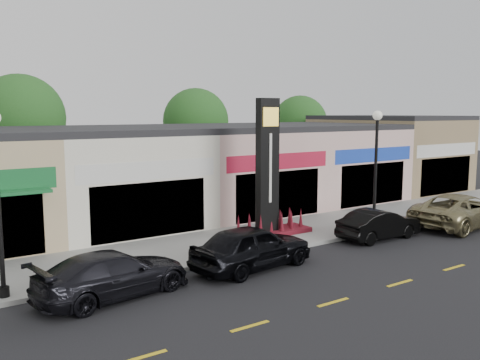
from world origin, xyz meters
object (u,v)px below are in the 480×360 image
at_px(car_black_sedan, 252,247).
at_px(car_gold_suv, 461,210).
at_px(lamp_east_near, 376,157).
at_px(pylon_sign, 267,188).
at_px(car_black_conv, 379,224).
at_px(car_dark_sedan, 113,274).

height_order(car_black_sedan, car_gold_suv, car_gold_suv).
distance_m(lamp_east_near, car_black_sedan, 8.66).
height_order(pylon_sign, car_black_sedan, pylon_sign).
bearing_deg(lamp_east_near, car_black_conv, -130.43).
distance_m(car_black_sedan, car_black_conv, 7.11).
distance_m(pylon_sign, car_gold_suv, 9.95).
bearing_deg(car_black_conv, car_gold_suv, -95.44).
xyz_separation_m(car_black_conv, car_gold_suv, (5.22, -0.56, 0.14)).
bearing_deg(car_dark_sedan, lamp_east_near, -93.60).
height_order(lamp_east_near, car_dark_sedan, lamp_east_near).
bearing_deg(car_black_sedan, car_black_conv, -94.41).
distance_m(lamp_east_near, car_black_conv, 3.20).
bearing_deg(lamp_east_near, pylon_sign, 161.25).
bearing_deg(car_dark_sedan, pylon_sign, -78.86).
relative_size(car_black_sedan, car_gold_suv, 0.81).
height_order(lamp_east_near, car_black_sedan, lamp_east_near).
distance_m(lamp_east_near, pylon_sign, 5.42).
xyz_separation_m(pylon_sign, car_gold_suv, (9.23, -3.43, -1.47)).
distance_m(car_dark_sedan, car_gold_suv, 17.39).
bearing_deg(car_black_conv, pylon_sign, 55.10).
relative_size(car_dark_sedan, car_gold_suv, 0.83).
bearing_deg(car_black_conv, car_dark_sedan, 91.87).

